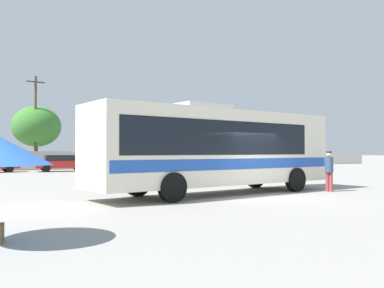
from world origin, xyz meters
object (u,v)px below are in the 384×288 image
parked_car_second_red (62,163)px  utility_pole_near (35,120)px  attendant_by_bus_door (329,169)px  coach_bus_cream_blue (215,147)px  roadside_tree_midleft (36,126)px

parked_car_second_red → utility_pole_near: bearing=100.3°
utility_pole_near → attendant_by_bus_door: bearing=-75.7°
coach_bus_cream_blue → roadside_tree_midleft: size_ratio=1.75×
attendant_by_bus_door → roadside_tree_midleft: size_ratio=0.27×
roadside_tree_midleft → attendant_by_bus_door: bearing=-76.8°
coach_bus_cream_blue → roadside_tree_midleft: (-2.68, 31.39, 2.43)m
coach_bus_cream_blue → parked_car_second_red: (-1.72, 23.00, -1.17)m
parked_car_second_red → coach_bus_cream_blue: bearing=-85.7°
coach_bus_cream_blue → parked_car_second_red: 23.09m
roadside_tree_midleft → utility_pole_near: bearing=-102.0°
coach_bus_cream_blue → utility_pole_near: utility_pole_near is taller
attendant_by_bus_door → roadside_tree_midleft: (-7.70, 32.77, 3.36)m
coach_bus_cream_blue → roadside_tree_midleft: roadside_tree_midleft is taller
attendant_by_bus_door → roadside_tree_midleft: roadside_tree_midleft is taller
coach_bus_cream_blue → attendant_by_bus_door: (5.01, -1.37, -0.94)m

